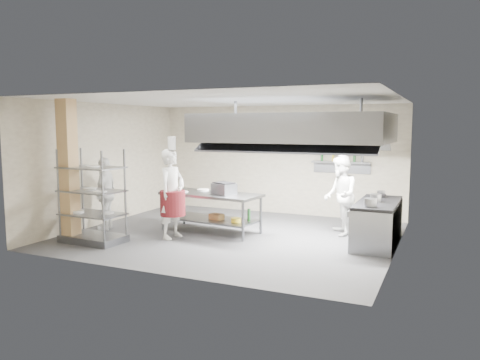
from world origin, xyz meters
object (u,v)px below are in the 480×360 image
at_px(chef_head, 172,194).
at_px(chef_plating, 106,193).
at_px(stockpot, 376,198).
at_px(cooking_range, 377,224).
at_px(chef_line, 340,196).
at_px(griddle, 224,189).
at_px(island, 211,213).
at_px(pass_rack, 92,196).

bearing_deg(chef_head, chef_plating, 92.53).
distance_m(chef_head, stockpot, 4.30).
height_order(cooking_range, chef_line, chef_line).
bearing_deg(chef_line, griddle, -90.46).
xyz_separation_m(cooking_range, chef_head, (-4.17, -1.25, 0.55)).
bearing_deg(griddle, island, -156.92).
distance_m(chef_plating, stockpot, 6.14).
xyz_separation_m(island, chef_head, (-0.51, -0.85, 0.52)).
xyz_separation_m(island, chef_plating, (-2.41, -0.75, 0.40)).
xyz_separation_m(pass_rack, chef_plating, (-0.57, 1.10, -0.13)).
bearing_deg(griddle, pass_rack, -116.83).
bearing_deg(chef_head, griddle, -38.61).
bearing_deg(pass_rack, island, 47.35).
bearing_deg(chef_plating, cooking_range, 80.88).
height_order(island, pass_rack, pass_rack).
distance_m(island, chef_plating, 2.56).
bearing_deg(island, chef_plating, -156.55).
distance_m(cooking_range, chef_plating, 6.20).
distance_m(griddle, stockpot, 3.31).
distance_m(pass_rack, chef_head, 1.67).
bearing_deg(cooking_range, chef_head, -163.28).
bearing_deg(chef_line, chef_plating, -93.26).
bearing_deg(chef_plating, chef_line, 88.02).
xyz_separation_m(pass_rack, chef_line, (4.62, 2.77, -0.09)).
bearing_deg(cooking_range, chef_line, 149.53).
bearing_deg(pass_rack, chef_line, 33.23).
xyz_separation_m(island, pass_rack, (-1.84, -1.85, 0.53)).
xyz_separation_m(chef_head, griddle, (0.84, 0.86, 0.06)).
bearing_deg(chef_head, chef_line, -55.82).
bearing_deg(griddle, chef_line, 43.44).
bearing_deg(stockpot, cooking_range, 44.99).
height_order(pass_rack, chef_plating, pass_rack).
xyz_separation_m(island, stockpot, (3.62, 0.35, 0.52)).
height_order(chef_head, chef_line, chef_head).
bearing_deg(chef_line, island, -92.72).
relative_size(chef_head, griddle, 3.99).
height_order(griddle, stockpot, griddle).
xyz_separation_m(pass_rack, chef_head, (1.34, 0.99, -0.01)).
bearing_deg(cooking_range, island, -173.79).
bearing_deg(cooking_range, griddle, -173.20).
height_order(island, cooking_range, island).
relative_size(chef_line, griddle, 3.67).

